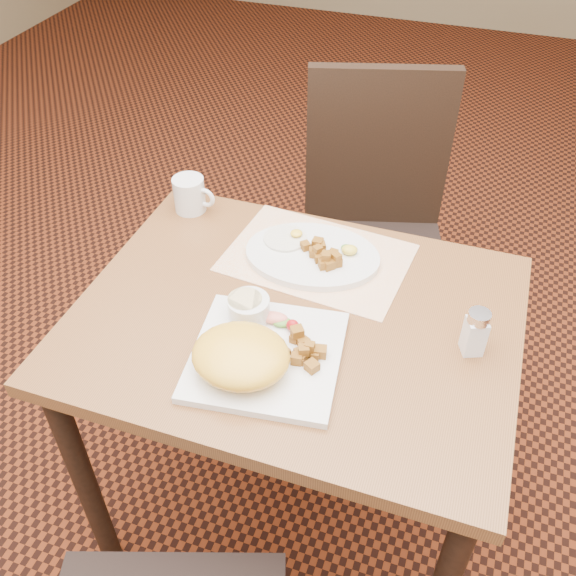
% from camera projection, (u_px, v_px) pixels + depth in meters
% --- Properties ---
extents(ground, '(8.00, 8.00, 0.00)m').
position_uv_depth(ground, '(293.00, 505.00, 1.81)').
color(ground, black).
rests_on(ground, ground).
extents(table, '(0.90, 0.70, 0.75)m').
position_uv_depth(table, '(295.00, 351.00, 1.39)').
color(table, brown).
rests_on(table, ground).
extents(chair_far, '(0.52, 0.53, 0.97)m').
position_uv_depth(chair_far, '(374.00, 222.00, 1.92)').
color(chair_far, black).
rests_on(chair_far, ground).
extents(placemat, '(0.43, 0.32, 0.00)m').
position_uv_depth(placemat, '(317.00, 258.00, 1.45)').
color(placemat, white).
rests_on(placemat, table).
extents(plate_square, '(0.31, 0.31, 0.02)m').
position_uv_depth(plate_square, '(266.00, 356.00, 1.22)').
color(plate_square, silver).
rests_on(plate_square, table).
extents(plate_oval, '(0.32, 0.25, 0.02)m').
position_uv_depth(plate_oval, '(312.00, 255.00, 1.44)').
color(plate_oval, silver).
rests_on(plate_oval, placemat).
extents(hollandaise_mound, '(0.19, 0.16, 0.07)m').
position_uv_depth(hollandaise_mound, '(240.00, 356.00, 1.17)').
color(hollandaise_mound, yellow).
rests_on(hollandaise_mound, plate_square).
extents(ramekin, '(0.08, 0.08, 0.05)m').
position_uv_depth(ramekin, '(249.00, 308.00, 1.27)').
color(ramekin, silver).
rests_on(ramekin, plate_square).
extents(garnish_sq, '(0.09, 0.04, 0.03)m').
position_uv_depth(garnish_sq, '(279.00, 320.00, 1.27)').
color(garnish_sq, '#387223').
rests_on(garnish_sq, plate_square).
extents(fried_egg, '(0.10, 0.10, 0.02)m').
position_uv_depth(fried_egg, '(287.00, 238.00, 1.47)').
color(fried_egg, white).
rests_on(fried_egg, plate_oval).
extents(garnish_ov, '(0.05, 0.05, 0.02)m').
position_uv_depth(garnish_ov, '(349.00, 250.00, 1.43)').
color(garnish_ov, '#387223').
rests_on(garnish_ov, plate_oval).
extents(salt_shaker, '(0.06, 0.06, 0.10)m').
position_uv_depth(salt_shaker, '(475.00, 332.00, 1.21)').
color(salt_shaker, white).
rests_on(salt_shaker, table).
extents(coffee_mug, '(0.11, 0.08, 0.09)m').
position_uv_depth(coffee_mug, '(190.00, 195.00, 1.57)').
color(coffee_mug, silver).
rests_on(coffee_mug, table).
extents(home_fries_sq, '(0.09, 0.09, 0.03)m').
position_uv_depth(home_fries_sq, '(304.00, 350.00, 1.20)').
color(home_fries_sq, '#945C17').
rests_on(home_fries_sq, plate_square).
extents(home_fries_ov, '(0.11, 0.09, 0.04)m').
position_uv_depth(home_fries_ov, '(323.00, 255.00, 1.41)').
color(home_fries_ov, '#945C17').
rests_on(home_fries_ov, plate_oval).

